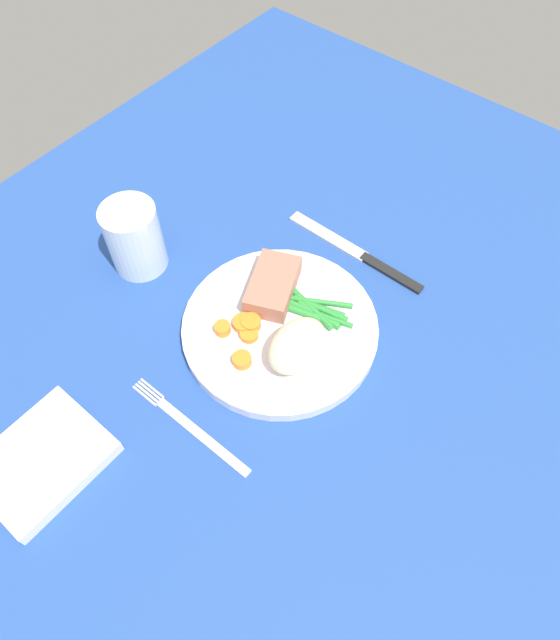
{
  "coord_description": "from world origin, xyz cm",
  "views": [
    {
      "loc": [
        -24.87,
        -25.6,
        59.8
      ],
      "look_at": [
        3.51,
        -2.53,
        4.6
      ],
      "focal_mm": 32.01,
      "sensor_mm": 36.0,
      "label": 1
    }
  ],
  "objects_px": {
    "dinner_plate": "(280,328)",
    "water_glass": "(136,242)",
    "meat_portion": "(273,286)",
    "fork": "(191,427)",
    "knife": "(358,253)",
    "napkin": "(43,460)"
  },
  "relations": [
    {
      "from": "fork",
      "to": "water_glass",
      "type": "height_order",
      "value": "water_glass"
    },
    {
      "from": "water_glass",
      "to": "dinner_plate",
      "type": "bearing_deg",
      "value": -81.86
    },
    {
      "from": "meat_portion",
      "to": "napkin",
      "type": "relative_size",
      "value": 0.67
    },
    {
      "from": "dinner_plate",
      "to": "meat_portion",
      "type": "distance_m",
      "value": 0.05
    },
    {
      "from": "fork",
      "to": "meat_portion",
      "type": "bearing_deg",
      "value": 8.8
    },
    {
      "from": "fork",
      "to": "napkin",
      "type": "bearing_deg",
      "value": 141.0
    },
    {
      "from": "knife",
      "to": "meat_portion",
      "type": "bearing_deg",
      "value": 166.8
    },
    {
      "from": "meat_portion",
      "to": "fork",
      "type": "height_order",
      "value": "meat_portion"
    },
    {
      "from": "dinner_plate",
      "to": "water_glass",
      "type": "height_order",
      "value": "water_glass"
    },
    {
      "from": "fork",
      "to": "napkin",
      "type": "height_order",
      "value": "napkin"
    },
    {
      "from": "meat_portion",
      "to": "fork",
      "type": "bearing_deg",
      "value": -168.21
    },
    {
      "from": "knife",
      "to": "dinner_plate",
      "type": "bearing_deg",
      "value": -176.98
    },
    {
      "from": "dinner_plate",
      "to": "fork",
      "type": "xyz_separation_m",
      "value": [
        -0.16,
        -0.0,
        -0.01
      ]
    },
    {
      "from": "dinner_plate",
      "to": "fork",
      "type": "bearing_deg",
      "value": -179.06
    },
    {
      "from": "knife",
      "to": "napkin",
      "type": "relative_size",
      "value": 1.62
    },
    {
      "from": "knife",
      "to": "water_glass",
      "type": "relative_size",
      "value": 2.2
    },
    {
      "from": "meat_portion",
      "to": "knife",
      "type": "height_order",
      "value": "meat_portion"
    },
    {
      "from": "meat_portion",
      "to": "knife",
      "type": "distance_m",
      "value": 0.14
    },
    {
      "from": "meat_portion",
      "to": "fork",
      "type": "relative_size",
      "value": 0.51
    },
    {
      "from": "dinner_plate",
      "to": "knife",
      "type": "height_order",
      "value": "dinner_plate"
    },
    {
      "from": "dinner_plate",
      "to": "water_glass",
      "type": "xyz_separation_m",
      "value": [
        -0.03,
        0.21,
        0.03
      ]
    },
    {
      "from": "fork",
      "to": "knife",
      "type": "height_order",
      "value": "knife"
    }
  ]
}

